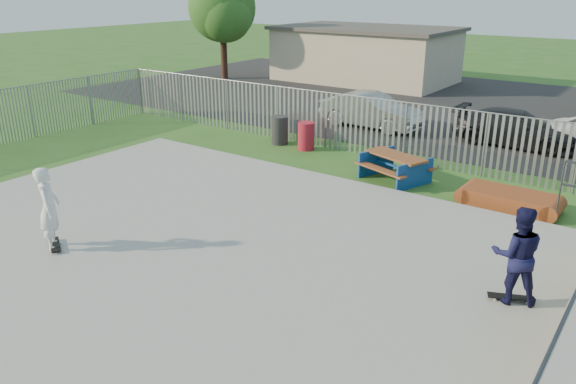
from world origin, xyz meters
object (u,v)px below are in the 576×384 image
Objects in this scene: picnic_table at (395,167)px; skater_white at (49,208)px; car_dark at (515,128)px; tree_left at (222,8)px; skater_navy at (517,255)px; trash_bin_grey at (280,130)px; car_silver at (371,111)px; trash_bin_red at (306,136)px; funbox at (509,200)px.

skater_white is (-3.94, -8.85, 0.66)m from picnic_table.
tree_left reaches higher than car_dark.
tree_left reaches higher than skater_navy.
car_silver is (1.61, 4.14, 0.20)m from trash_bin_grey.
skater_white is at bearing -82.52° from trash_bin_grey.
skater_navy is at bearing -36.26° from trash_bin_red.
car_silver is at bearing -75.13° from skater_navy.
trash_bin_grey is 4.44m from car_silver.
car_dark reaches higher than trash_bin_red.
funbox is 5.31m from skater_navy.
skater_navy is at bearing -28.67° from picnic_table.
trash_bin_red is 0.16× the size of tree_left.
car_dark is 2.40× the size of skater_white.
skater_white is at bearing -89.37° from trash_bin_red.
skater_white is at bearing -129.37° from funbox.
trash_bin_grey is at bearing 176.40° from trash_bin_red.
funbox is 8.86m from trash_bin_grey.
trash_bin_grey is at bearing -56.65° from skater_navy.
trash_bin_grey is at bearing 123.87° from car_dark.
car_dark is (-1.57, 6.30, 0.44)m from funbox.
picnic_table is at bearing -34.07° from tree_left.
car_silver is at bearing -52.15° from skater_white.
skater_navy is at bearing -73.30° from funbox.
funbox is 1.20× the size of skater_white.
trash_bin_red is 0.22× the size of car_dark.
car_silver is 2.31× the size of skater_navy.
skater_navy reaches higher than funbox.
car_dark is at bearing 91.76° from picnic_table.
car_dark is at bearing -16.16° from tree_left.
tree_left reaches higher than skater_white.
trash_bin_grey is 16.08m from tree_left.
skater_navy is at bearing -33.12° from trash_bin_grey.
trash_bin_grey is (-1.22, 0.08, 0.02)m from trash_bin_red.
skater_white reaches higher than trash_bin_grey.
car_dark is at bearing -72.35° from skater_white.
trash_bin_grey is 10.27m from skater_white.
skater_navy is (1.40, -5.05, 0.85)m from funbox.
trash_bin_grey reaches higher than picnic_table.
trash_bin_red is 0.54× the size of skater_white.
tree_left is at bearing 74.07° from car_dark.
car_dark reaches higher than picnic_table.
funbox is 2.14× the size of trash_bin_grey.
skater_white reaches higher than picnic_table.
picnic_table is 20.99m from tree_left.
car_dark is at bearing -98.88° from skater_navy.
trash_bin_grey reaches higher than funbox.
car_silver is at bearing 84.83° from trash_bin_red.
picnic_table is at bearing -13.96° from trash_bin_grey.
skater_white is (1.33, -10.16, 0.55)m from trash_bin_grey.
tree_left is (-18.97, 5.50, 3.55)m from car_dark.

